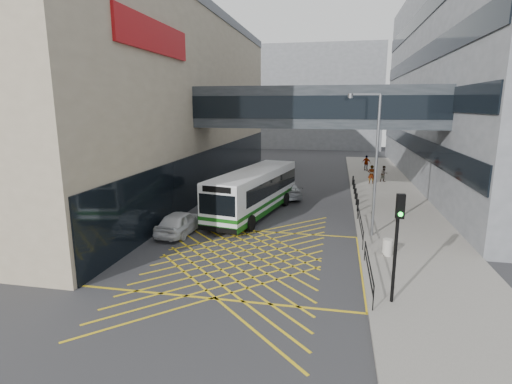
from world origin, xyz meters
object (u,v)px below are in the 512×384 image
Objects in this scene: car_silver at (286,190)px; traffic_light at (398,233)px; bus at (255,191)px; street_lamp at (373,157)px; pedestrian_a at (371,174)px; car_white at (180,222)px; litter_bin at (387,247)px; pedestrian_b at (384,174)px; pedestrian_c at (366,163)px; car_dark at (274,186)px.

car_silver is 1.04× the size of traffic_light.
street_lamp is at bearing -15.85° from bus.
bus is 15.56m from pedestrian_a.
traffic_light is at bearing 153.72° from car_white.
pedestrian_a is at bearing 88.02° from litter_bin.
bus is at bearing -154.30° from pedestrian_b.
pedestrian_b reaches higher than litter_bin.
car_white is at bearing 41.52° from car_silver.
street_lamp is 9.49× the size of litter_bin.
pedestrian_a is at bearing 65.54° from bus.
litter_bin is 27.86m from pedestrian_c.
street_lamp reaches higher than pedestrian_c.
bus is 10.91m from litter_bin.
car_dark is (3.91, 11.77, 0.07)m from car_white.
bus is at bearing -118.77° from car_white.
traffic_light is 2.44× the size of pedestrian_c.
car_silver is 2.48× the size of pedestrian_a.
street_lamp is at bearing -167.73° from car_white.
car_silver is 10.29m from pedestrian_a.
car_dark is at bearing -103.45° from car_white.
pedestrian_b is (10.31, 13.89, -0.74)m from bus.
pedestrian_a is at bearing -165.24° from pedestrian_b.
pedestrian_b reaches higher than car_silver.
car_white is at bearing 144.22° from traffic_light.
bus is at bearing 139.98° from litter_bin.
litter_bin is at bearing -83.85° from street_lamp.
pedestrian_c is at bearing 72.52° from pedestrian_b.
traffic_light reaches higher than car_dark.
pedestrian_c is at bearing -93.97° from pedestrian_a.
street_lamp reaches higher than car_dark.
car_white is at bearing -153.52° from pedestrian_b.
pedestrian_c reaches higher than car_white.
street_lamp is 5.29m from litter_bin.
street_lamp is at bearing 103.50° from pedestrian_c.
traffic_light is (7.53, -18.69, 2.18)m from car_dark.
traffic_light reaches higher than litter_bin.
bus is 14.60m from traffic_light.
pedestrian_a is (8.60, 6.19, 0.26)m from car_dark.
car_white reaches higher than car_silver.
pedestrian_a is 8.19m from pedestrian_c.
pedestrian_c is at bearing 83.44° from traffic_light.
car_white is 1.02× the size of car_silver.
bus reaches higher than car_white.
pedestrian_c is (0.74, 27.85, 0.46)m from litter_bin.
car_dark is at bearing 118.69° from street_lamp.
pedestrian_b is at bearing 75.08° from street_lamp.
bus is at bearing 118.41° from traffic_light.
car_white is 12.00m from car_silver.
litter_bin is 0.48× the size of pedestrian_c.
litter_bin is at bearing -29.15° from bus.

